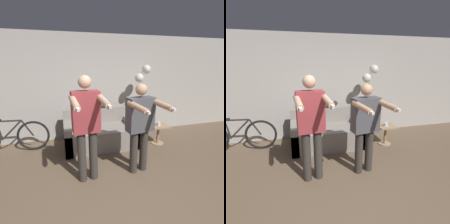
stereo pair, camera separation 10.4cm
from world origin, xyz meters
The scene contains 10 objects.
ground_plane centered at (0.00, 0.00, 0.00)m, with size 16.00×16.00×0.00m, color brown.
wall_back centered at (0.00, 2.79, 1.30)m, with size 10.00×0.05×2.60m.
couch centered at (0.04, 2.10, 0.29)m, with size 1.64×0.83×0.85m.
person_left centered at (-0.41, 0.91, 1.00)m, with size 0.53×0.70×1.74m.
person_right centered at (0.50, 0.91, 0.92)m, with size 0.59×0.73×1.59m.
cat centered at (0.19, 2.41, 0.92)m, with size 0.49×0.13×0.16m.
floor_lamp centered at (1.15, 2.29, 1.47)m, with size 0.39×0.31×1.87m.
side_table centered at (1.42, 1.84, 0.34)m, with size 0.42×0.42×0.48m.
cup centered at (1.39, 1.80, 0.52)m, with size 0.09×0.09×0.08m.
bicycle centered at (-1.93, 2.30, 0.36)m, with size 1.68×0.07×0.78m.
Camera 1 is at (-0.72, -1.65, 1.91)m, focal length 28.00 mm.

